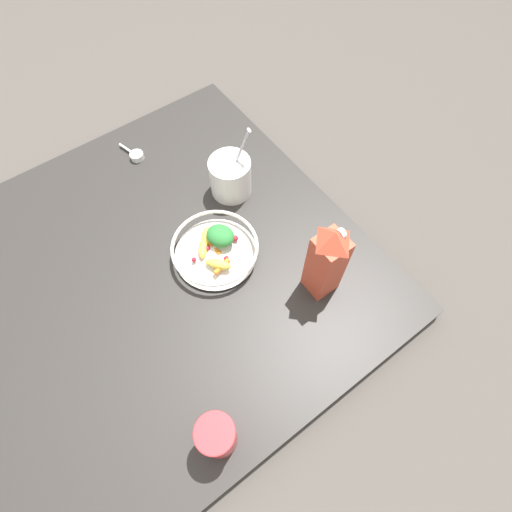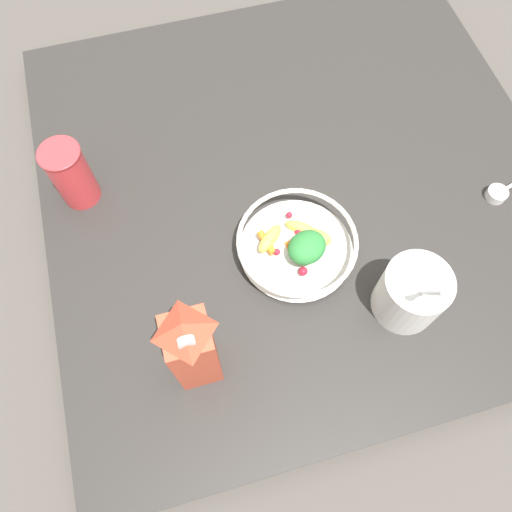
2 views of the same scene
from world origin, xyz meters
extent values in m
plane|color=#4C4742|center=(0.00, 0.00, 0.00)|extent=(6.00, 6.00, 0.00)
cube|color=#2D2B28|center=(0.00, 0.00, 0.02)|extent=(1.12, 1.12, 0.05)
cylinder|color=silver|center=(-0.06, -0.16, 0.05)|extent=(0.13, 0.13, 0.01)
cone|color=silver|center=(-0.06, -0.16, 0.08)|extent=(0.23, 0.23, 0.04)
torus|color=silver|center=(-0.06, -0.16, 0.10)|extent=(0.24, 0.24, 0.01)
ellipsoid|color=#EFD64C|center=(-0.04, -0.14, 0.09)|extent=(0.07, 0.06, 0.02)
ellipsoid|color=#EFD64C|center=(-0.11, -0.14, 0.09)|extent=(0.07, 0.07, 0.03)
ellipsoid|color=#EFD64C|center=(-0.02, -0.17, 0.09)|extent=(0.06, 0.06, 0.03)
cylinder|color=orange|center=(-0.12, -0.15, 0.09)|extent=(0.03, 0.06, 0.01)
cylinder|color=orange|center=(-0.06, -0.16, 0.09)|extent=(0.05, 0.02, 0.02)
sphere|color=red|center=(-0.07, -0.23, 0.09)|extent=(0.02, 0.02, 0.02)
sphere|color=red|center=(-0.05, -0.14, 0.09)|extent=(0.02, 0.02, 0.02)
sphere|color=red|center=(-0.06, -0.10, 0.09)|extent=(0.01, 0.01, 0.01)
sphere|color=red|center=(-0.04, -0.16, 0.09)|extent=(0.01, 0.01, 0.01)
sphere|color=red|center=(-0.11, -0.17, 0.09)|extent=(0.01, 0.01, 0.01)
ellipsoid|color=#2D7F38|center=(-0.05, -0.19, 0.12)|extent=(0.10, 0.10, 0.04)
cube|color=#CC4C33|center=(-0.31, -0.34, 0.16)|extent=(0.07, 0.07, 0.22)
pyramid|color=#CC4C33|center=(-0.31, -0.34, 0.29)|extent=(0.07, 0.07, 0.04)
cylinder|color=white|center=(-0.31, -0.36, 0.29)|extent=(0.03, 0.01, 0.03)
cylinder|color=white|center=(0.11, -0.33, 0.11)|extent=(0.13, 0.13, 0.12)
cylinder|color=white|center=(0.11, -0.33, 0.16)|extent=(0.12, 0.12, 0.02)
cylinder|color=silver|center=(0.10, -0.36, 0.20)|extent=(0.03, 0.07, 0.16)
ellipsoid|color=silver|center=(0.09, -0.39, 0.28)|extent=(0.02, 0.02, 0.01)
cylinder|color=#DB383D|center=(-0.47, 0.09, 0.13)|extent=(0.08, 0.08, 0.15)
torus|color=#DB383D|center=(-0.47, 0.09, 0.20)|extent=(0.08, 0.08, 0.01)
cylinder|color=white|center=(0.40, -0.16, 0.06)|extent=(0.04, 0.04, 0.02)
cylinder|color=white|center=(0.45, -0.14, 0.06)|extent=(0.06, 0.02, 0.01)
camera|label=1|loc=(-0.57, 0.07, 1.05)|focal=28.00mm
camera|label=2|loc=(-0.26, -0.57, 0.98)|focal=35.00mm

